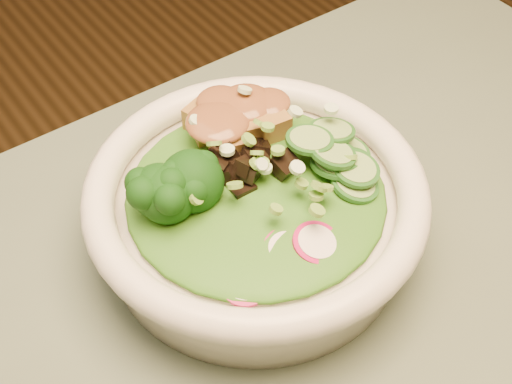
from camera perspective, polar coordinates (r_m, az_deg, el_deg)
salad_bowl at (r=0.53m, az=0.00°, el=-1.38°), size 0.25×0.25×0.07m
lettuce_bed at (r=0.52m, az=0.00°, el=0.07°), size 0.19×0.19×0.02m
broccoli_florets at (r=0.50m, az=-6.33°, el=-0.61°), size 0.08×0.08×0.04m
radish_slices at (r=0.48m, az=2.79°, el=-4.78°), size 0.11×0.05×0.02m
cucumber_slices at (r=0.53m, az=6.34°, el=2.41°), size 0.07×0.07×0.03m
mushroom_heap at (r=0.52m, az=-0.42°, el=1.92°), size 0.07×0.07×0.04m
tofu_cubes at (r=0.55m, az=-1.90°, el=5.19°), size 0.09×0.07×0.03m
peanut_sauce at (r=0.54m, az=-1.93°, el=6.14°), size 0.07×0.05×0.02m
scallion_garnish at (r=0.50m, az=0.00°, el=1.78°), size 0.18×0.18×0.02m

